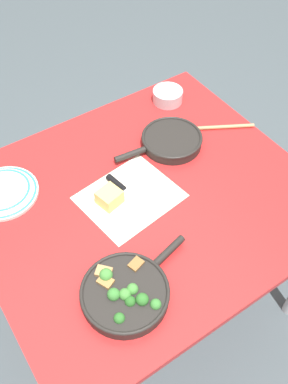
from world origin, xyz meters
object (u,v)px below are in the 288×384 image
Objects in this scene: wooden_spoon at (197,128)px; dinner_plate_stack at (3,192)px; skillet_eggs at (171,140)px; grater_knife at (123,189)px; prep_bowl_steel at (168,96)px; skillet_broccoli at (126,292)px; cheese_block at (110,198)px.

dinner_plate_stack reaches higher than wooden_spoon.
skillet_eggs is 0.30m from grater_knife.
grater_knife is at bearing 43.41° from wooden_spoon.
prep_bowl_steel is at bearing 117.06° from grater_knife.
skillet_broccoli reaches higher than skillet_eggs.
cheese_block reaches higher than dinner_plate_stack.
wooden_spoon is at bearing -168.58° from skillet_eggs.
skillet_broccoli is at bearing -75.32° from dinner_plate_stack.
wooden_spoon is 0.50m from cheese_block.
skillet_eggs is 1.62× the size of grater_knife.
dinner_plate_stack is at bearing 91.33° from skillet_broccoli.
skillet_broccoli reaches higher than dinner_plate_stack.
wooden_spoon is 1.55× the size of grater_knife.
prep_bowl_steel is at bearing 7.28° from dinner_plate_stack.
skillet_eggs is 1.46× the size of dinner_plate_stack.
wooden_spoon is 0.22m from prep_bowl_steel.
wooden_spoon is at bearing 94.40° from grater_knife.
skillet_eggs is 1.04× the size of wooden_spoon.
prep_bowl_steel is at bearing 33.10° from skillet_broccoli.
dinner_plate_stack is (-0.29, 0.24, -0.01)m from cheese_block.
skillet_broccoli is 3.05× the size of prep_bowl_steel.
skillet_eggs is at bearing 98.82° from grater_knife.
skillet_broccoli is at bearing -113.50° from cheese_block.
dinner_plate_stack is 0.80m from prep_bowl_steel.
cheese_block is 0.70× the size of prep_bowl_steel.
skillet_eggs is at bearing -123.26° from prep_bowl_steel.
wooden_spoon is 0.43m from grater_knife.
skillet_broccoli is 1.57× the size of dinner_plate_stack.
cheese_block reaches higher than grater_knife.
skillet_eggs is at bearing -11.20° from dinner_plate_stack.
skillet_broccoli reaches higher than wooden_spoon.
dinner_plate_stack is at bearing 20.83° from wooden_spoon.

